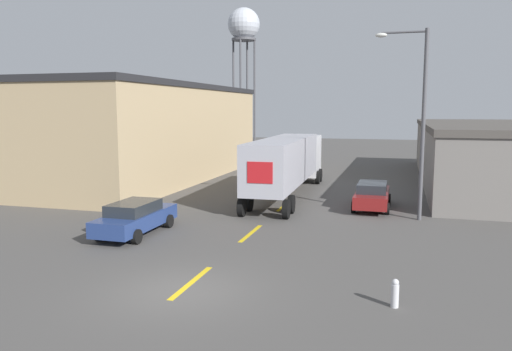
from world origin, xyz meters
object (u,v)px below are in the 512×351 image
object	(u,v)px
street_lamp	(418,113)
fire_hydrant	(395,293)
parked_car_left_near	(135,217)
parked_car_right_mid	(372,195)
semi_truck	(289,160)
water_tower	(244,28)

from	to	relation	value
street_lamp	fire_hydrant	bearing A→B (deg)	-93.81
parked_car_left_near	parked_car_right_mid	world-z (taller)	same
semi_truck	water_tower	distance (m)	42.64
semi_truck	water_tower	xyz separation A→B (m)	(-14.74, 37.35, 14.34)
street_lamp	fire_hydrant	world-z (taller)	street_lamp
parked_car_left_near	parked_car_right_mid	xyz separation A→B (m)	(9.67, 8.72, 0.00)
semi_truck	street_lamp	xyz separation A→B (m)	(7.50, -5.19, 3.02)
parked_car_right_mid	fire_hydrant	world-z (taller)	parked_car_right_mid
street_lamp	fire_hydrant	size ratio (longest dim) A/B	11.42
parked_car_left_near	water_tower	xyz separation A→B (m)	(-10.41, 48.98, 15.85)
parked_car_right_mid	water_tower	world-z (taller)	water_tower
fire_hydrant	parked_car_left_near	bearing A→B (deg)	154.34
semi_truck	fire_hydrant	bearing A→B (deg)	-70.06
parked_car_left_near	water_tower	world-z (taller)	water_tower
semi_truck	fire_hydrant	distance (m)	18.32
parked_car_left_near	fire_hydrant	bearing A→B (deg)	-25.66
parked_car_right_mid	semi_truck	bearing A→B (deg)	151.43
semi_truck	parked_car_right_mid	bearing A→B (deg)	-30.27
parked_car_right_mid	street_lamp	xyz separation A→B (m)	(2.17, -2.28, 4.53)
parked_car_left_near	street_lamp	world-z (taller)	street_lamp
street_lamp	semi_truck	bearing A→B (deg)	145.35
street_lamp	water_tower	bearing A→B (deg)	117.61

